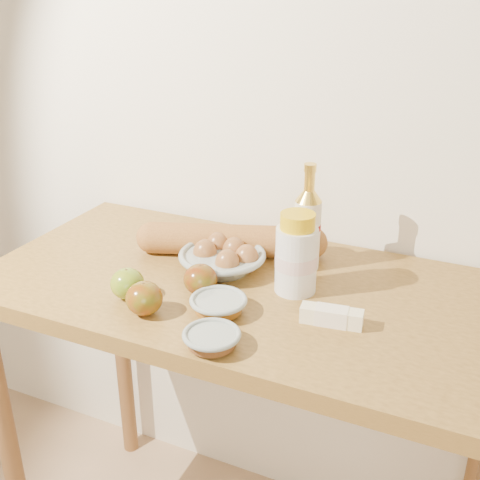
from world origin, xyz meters
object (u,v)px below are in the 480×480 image
cream_bottle (296,256)px  baguette (231,240)px  table (245,331)px  egg_bowl (224,258)px  bourbon_bottle (307,227)px

cream_bottle → baguette: size_ratio=0.39×
table → egg_bowl: egg_bowl is taller
bourbon_bottle → cream_bottle: bourbon_bottle is taller
table → cream_bottle: size_ratio=6.66×
cream_bottle → baguette: bearing=137.8°
egg_bowl → bourbon_bottle: bearing=28.6°
baguette → egg_bowl: bearing=-96.4°
cream_bottle → table: bearing=174.9°
bourbon_bottle → egg_bowl: (-0.17, -0.09, -0.07)m
egg_bowl → baguette: bearing=103.3°
bourbon_bottle → baguette: (-0.19, -0.01, -0.06)m
table → egg_bowl: bearing=150.1°
table → egg_bowl: size_ratio=4.55×
cream_bottle → egg_bowl: 0.19m
egg_bowl → baguette: baguette is taller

